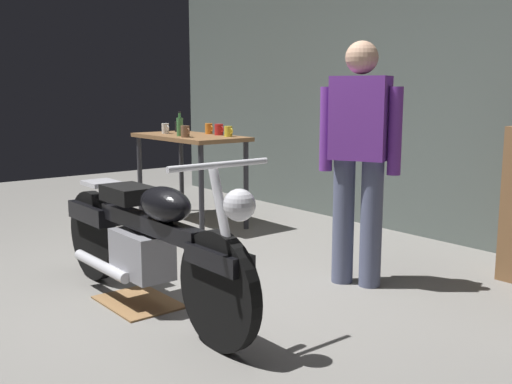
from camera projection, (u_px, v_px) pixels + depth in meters
name	position (u px, v px, depth m)	size (l,w,h in m)	color
ground_plane	(172.00, 304.00, 3.83)	(12.00, 12.00, 0.00)	gray
back_wall	(442.00, 67.00, 5.30)	(8.00, 0.12, 3.10)	#56605B
workbench	(190.00, 146.00, 6.07)	(1.30, 0.64, 0.90)	brown
motorcycle	(146.00, 239.00, 3.67)	(2.19, 0.60, 1.00)	black
person_standing	(359.00, 153.00, 4.09)	(0.53, 0.36, 1.67)	slate
drip_tray	(139.00, 302.00, 3.85)	(0.56, 0.40, 0.01)	olive
mug_yellow_tall	(228.00, 131.00, 5.83)	(0.11, 0.08, 0.10)	yellow
mug_orange_travel	(209.00, 129.00, 6.19)	(0.11, 0.08, 0.11)	orange
mug_red_diner	(219.00, 130.00, 6.03)	(0.12, 0.09, 0.11)	red
mug_brown_stoneware	(185.00, 131.00, 5.75)	(0.12, 0.08, 0.11)	brown
mug_black_matte	(179.00, 127.00, 6.52)	(0.11, 0.08, 0.11)	black
mug_white_ceramic	(165.00, 128.00, 6.25)	(0.11, 0.08, 0.11)	white
bottle	(180.00, 126.00, 5.89)	(0.06, 0.06, 0.24)	#4C8C4C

